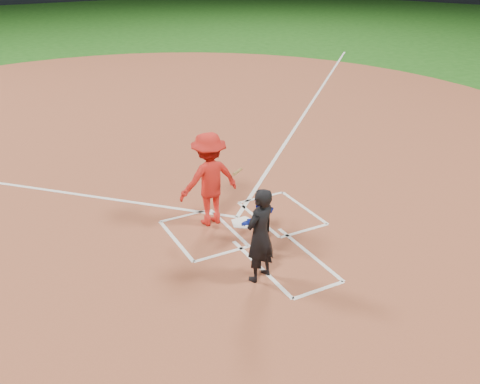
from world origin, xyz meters
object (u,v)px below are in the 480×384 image
umpire (260,235)px  batter_at_plate (209,179)px  catcher (261,219)px  home_plate (243,223)px

umpire → batter_at_plate: 2.36m
catcher → umpire: size_ratio=0.59×
catcher → umpire: (-0.66, -1.08, 0.36)m
catcher → umpire: 1.32m
home_plate → batter_at_plate: batter_at_plate is taller
catcher → umpire: bearing=36.1°
umpire → batter_at_plate: size_ratio=0.87×
umpire → batter_at_plate: batter_at_plate is taller
catcher → batter_at_plate: 1.47m
catcher → batter_at_plate: (-0.55, 1.27, 0.50)m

